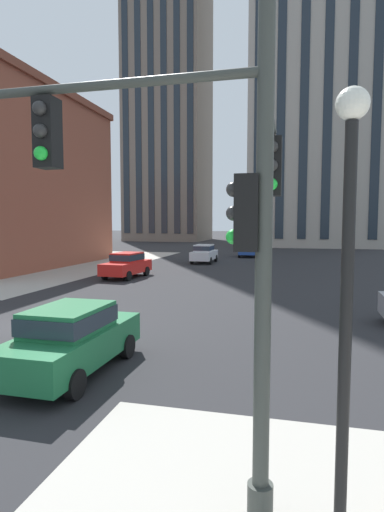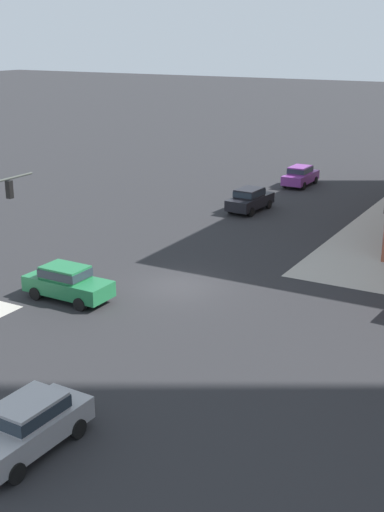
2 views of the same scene
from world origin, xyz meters
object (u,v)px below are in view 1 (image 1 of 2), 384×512
(car_cross_far, at_px, (204,253))
(traffic_signal_main, at_px, (150,205))
(street_lamp_corner_near, at_px, (348,264))
(car_main_southbound_near, at_px, (72,337))
(car_parked_curb, at_px, (127,264))
(car_main_northbound_near, at_px, (248,248))

(car_cross_far, bearing_deg, traffic_signal_main, -79.13)
(traffic_signal_main, bearing_deg, street_lamp_corner_near, -6.55)
(traffic_signal_main, distance_m, car_main_southbound_near, 5.93)
(car_main_southbound_near, distance_m, car_cross_far, 28.04)
(traffic_signal_main, relative_size, car_cross_far, 1.70)
(car_main_southbound_near, bearing_deg, traffic_signal_main, -48.16)
(car_main_southbound_near, bearing_deg, car_parked_curb, 108.49)
(street_lamp_corner_near, distance_m, car_main_southbound_near, 7.47)
(car_main_southbound_near, relative_size, car_cross_far, 1.01)
(car_parked_curb, xyz_separation_m, car_cross_far, (2.92, 11.15, 0.00))
(street_lamp_corner_near, xyz_separation_m, car_main_northbound_near, (-5.28, 39.74, -2.34))
(car_main_northbound_near, bearing_deg, car_cross_far, -112.50)
(car_main_northbound_near, distance_m, car_cross_far, 8.39)
(traffic_signal_main, distance_m, car_main_northbound_near, 39.68)
(car_main_southbound_near, xyz_separation_m, car_cross_far, (-2.69, 27.91, 0.00))
(car_main_southbound_near, relative_size, car_parked_curb, 0.98)
(car_cross_far, bearing_deg, car_main_southbound_near, -84.50)
(street_lamp_corner_near, distance_m, car_cross_far, 33.18)
(street_lamp_corner_near, relative_size, car_parked_curb, 1.14)
(car_main_southbound_near, bearing_deg, street_lamp_corner_near, -35.09)
(car_main_northbound_near, xyz_separation_m, car_main_southbound_near, (-0.52, -35.66, 0.00))
(car_main_northbound_near, bearing_deg, car_main_southbound_near, -90.84)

